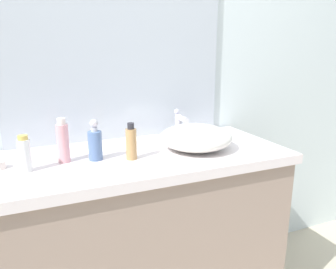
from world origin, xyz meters
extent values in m
cube|color=silver|center=(0.00, 0.73, 1.30)|extent=(6.00, 0.06, 2.60)
cube|color=gray|center=(-0.10, 0.39, 0.42)|extent=(1.31, 0.55, 0.83)
cube|color=silver|center=(-0.10, 0.39, 0.85)|extent=(1.35, 0.59, 0.04)
cube|color=#B2BCC6|center=(-0.10, 0.69, 1.34)|extent=(1.12, 0.01, 0.93)
ellipsoid|color=silver|center=(0.17, 0.36, 0.93)|extent=(0.34, 0.34, 0.11)
cylinder|color=silver|center=(0.17, 0.56, 0.94)|extent=(0.03, 0.03, 0.13)
cylinder|color=silver|center=(0.17, 0.51, 0.99)|extent=(0.03, 0.10, 0.03)
sphere|color=silver|center=(0.17, 0.58, 1.01)|extent=(0.03, 0.03, 0.03)
cylinder|color=#5471A3|center=(-0.29, 0.39, 0.94)|extent=(0.06, 0.06, 0.12)
cylinder|color=silver|center=(-0.29, 0.39, 1.01)|extent=(0.03, 0.03, 0.02)
sphere|color=silver|center=(-0.29, 0.39, 1.03)|extent=(0.03, 0.03, 0.03)
cylinder|color=silver|center=(-0.29, 0.38, 1.03)|extent=(0.02, 0.02, 0.02)
cylinder|color=tan|center=(-0.15, 0.34, 0.94)|extent=(0.05, 0.05, 0.13)
cylinder|color=#2A2A31|center=(-0.15, 0.34, 1.02)|extent=(0.03, 0.03, 0.03)
cylinder|color=pink|center=(-0.42, 0.41, 0.95)|extent=(0.05, 0.05, 0.16)
cylinder|color=silver|center=(-0.42, 0.41, 1.05)|extent=(0.03, 0.03, 0.03)
cylinder|color=white|center=(-0.56, 0.36, 0.94)|extent=(0.05, 0.05, 0.13)
cylinder|color=#D4B553|center=(-0.56, 0.36, 1.01)|extent=(0.04, 0.04, 0.02)
camera|label=1|loc=(-0.52, -0.94, 1.33)|focal=34.86mm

